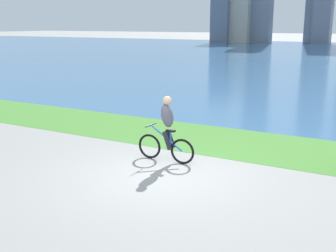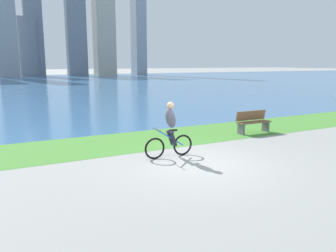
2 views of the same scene
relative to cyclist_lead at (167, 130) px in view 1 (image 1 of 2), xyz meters
name	(u,v)px [view 1 (image 1 of 2)]	position (x,y,z in m)	size (l,w,h in m)	color
ground_plane	(160,176)	(0.37, -1.02, -0.84)	(300.00, 300.00, 0.00)	gray
grass_strip_bayside	(217,140)	(0.37, 2.48, -0.84)	(120.00, 3.18, 0.01)	#478433
cyclist_lead	(167,130)	(0.00, 0.00, 0.00)	(1.61, 0.52, 1.69)	black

